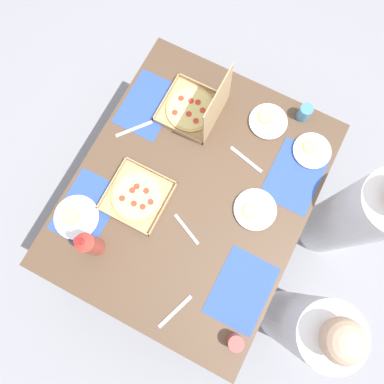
{
  "coord_description": "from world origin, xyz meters",
  "views": [
    {
      "loc": [
        0.39,
        0.2,
        2.61
      ],
      "look_at": [
        0.0,
        0.0,
        0.75
      ],
      "focal_mm": 34.46,
      "sensor_mm": 36.0,
      "label": 1
    }
  ],
  "objects_px": {
    "plate_far_left": "(268,121)",
    "plate_near_right": "(76,217)",
    "diner_right_seat": "(304,324)",
    "diner_left_seat": "(352,218)",
    "cup_spare": "(304,113)",
    "plate_near_left": "(255,210)",
    "pizza_box_center": "(196,108)",
    "soda_bottle": "(90,244)",
    "pizza_box_corner_right": "(138,196)",
    "plate_middle": "(312,150)",
    "cup_dark": "(235,343)"
  },
  "relations": [
    {
      "from": "diner_left_seat",
      "to": "diner_right_seat",
      "type": "bearing_deg",
      "value": -0.0
    },
    {
      "from": "plate_near_left",
      "to": "plate_middle",
      "type": "relative_size",
      "value": 1.08
    },
    {
      "from": "plate_near_right",
      "to": "pizza_box_corner_right",
      "type": "bearing_deg",
      "value": 136.63
    },
    {
      "from": "plate_far_left",
      "to": "cup_dark",
      "type": "height_order",
      "value": "cup_dark"
    },
    {
      "from": "pizza_box_corner_right",
      "to": "plate_far_left",
      "type": "xyz_separation_m",
      "value": [
        -0.69,
        0.42,
        -0.0
      ]
    },
    {
      "from": "plate_far_left",
      "to": "diner_right_seat",
      "type": "relative_size",
      "value": 0.18
    },
    {
      "from": "plate_far_left",
      "to": "plate_near_right",
      "type": "xyz_separation_m",
      "value": [
        0.92,
        -0.65,
        -0.0
      ]
    },
    {
      "from": "plate_far_left",
      "to": "diner_right_seat",
      "type": "distance_m",
      "value": 1.12
    },
    {
      "from": "pizza_box_center",
      "to": "soda_bottle",
      "type": "distance_m",
      "value": 0.89
    },
    {
      "from": "cup_dark",
      "to": "diner_right_seat",
      "type": "relative_size",
      "value": 0.08
    },
    {
      "from": "pizza_box_corner_right",
      "to": "plate_far_left",
      "type": "relative_size",
      "value": 1.47
    },
    {
      "from": "plate_middle",
      "to": "plate_far_left",
      "type": "bearing_deg",
      "value": -99.22
    },
    {
      "from": "plate_near_left",
      "to": "pizza_box_center",
      "type": "bearing_deg",
      "value": -123.84
    },
    {
      "from": "pizza_box_corner_right",
      "to": "plate_middle",
      "type": "bearing_deg",
      "value": 132.6
    },
    {
      "from": "cup_spare",
      "to": "diner_right_seat",
      "type": "relative_size",
      "value": 0.09
    },
    {
      "from": "soda_bottle",
      "to": "pizza_box_corner_right",
      "type": "bearing_deg",
      "value": 169.68
    },
    {
      "from": "plate_middle",
      "to": "cup_dark",
      "type": "height_order",
      "value": "cup_dark"
    },
    {
      "from": "diner_right_seat",
      "to": "diner_left_seat",
      "type": "bearing_deg",
      "value": 180.0
    },
    {
      "from": "cup_dark",
      "to": "plate_near_right",
      "type": "bearing_deg",
      "value": -99.52
    },
    {
      "from": "pizza_box_center",
      "to": "plate_far_left",
      "type": "height_order",
      "value": "pizza_box_center"
    },
    {
      "from": "plate_middle",
      "to": "soda_bottle",
      "type": "bearing_deg",
      "value": -38.21
    },
    {
      "from": "plate_near_right",
      "to": "cup_spare",
      "type": "relative_size",
      "value": 2.39
    },
    {
      "from": "plate_near_left",
      "to": "diner_left_seat",
      "type": "height_order",
      "value": "diner_left_seat"
    },
    {
      "from": "plate_far_left",
      "to": "diner_left_seat",
      "type": "height_order",
      "value": "diner_left_seat"
    },
    {
      "from": "soda_bottle",
      "to": "plate_far_left",
      "type": "bearing_deg",
      "value": 154.5
    },
    {
      "from": "plate_far_left",
      "to": "diner_right_seat",
      "type": "height_order",
      "value": "diner_right_seat"
    },
    {
      "from": "plate_middle",
      "to": "soda_bottle",
      "type": "height_order",
      "value": "soda_bottle"
    },
    {
      "from": "diner_right_seat",
      "to": "soda_bottle",
      "type": "bearing_deg",
      "value": -82.85
    },
    {
      "from": "plate_far_left",
      "to": "plate_near_right",
      "type": "height_order",
      "value": "same"
    },
    {
      "from": "plate_middle",
      "to": "cup_spare",
      "type": "relative_size",
      "value": 2.11
    },
    {
      "from": "plate_middle",
      "to": "pizza_box_center",
      "type": "bearing_deg",
      "value": -82.51
    },
    {
      "from": "pizza_box_corner_right",
      "to": "pizza_box_center",
      "type": "relative_size",
      "value": 0.89
    },
    {
      "from": "diner_right_seat",
      "to": "plate_far_left",
      "type": "bearing_deg",
      "value": -142.27
    },
    {
      "from": "plate_middle",
      "to": "diner_right_seat",
      "type": "height_order",
      "value": "diner_right_seat"
    },
    {
      "from": "plate_far_left",
      "to": "cup_dark",
      "type": "bearing_deg",
      "value": 16.71
    },
    {
      "from": "plate_far_left",
      "to": "plate_near_left",
      "type": "height_order",
      "value": "same"
    },
    {
      "from": "plate_near_left",
      "to": "pizza_box_corner_right",
      "type": "bearing_deg",
      "value": -69.31
    },
    {
      "from": "pizza_box_corner_right",
      "to": "cup_spare",
      "type": "xyz_separation_m",
      "value": [
        -0.8,
        0.57,
        0.04
      ]
    },
    {
      "from": "plate_middle",
      "to": "plate_near_right",
      "type": "distance_m",
      "value": 1.28
    },
    {
      "from": "plate_far_left",
      "to": "pizza_box_corner_right",
      "type": "bearing_deg",
      "value": -31.54
    },
    {
      "from": "plate_middle",
      "to": "diner_right_seat",
      "type": "relative_size",
      "value": 0.18
    },
    {
      "from": "plate_near_right",
      "to": "diner_right_seat",
      "type": "relative_size",
      "value": 0.2
    },
    {
      "from": "cup_spare",
      "to": "pizza_box_center",
      "type": "bearing_deg",
      "value": -64.92
    },
    {
      "from": "plate_near_right",
      "to": "soda_bottle",
      "type": "bearing_deg",
      "value": 64.24
    },
    {
      "from": "plate_middle",
      "to": "cup_spare",
      "type": "xyz_separation_m",
      "value": [
        -0.16,
        -0.12,
        0.04
      ]
    },
    {
      "from": "pizza_box_corner_right",
      "to": "cup_spare",
      "type": "height_order",
      "value": "cup_spare"
    },
    {
      "from": "plate_middle",
      "to": "plate_near_right",
      "type": "relative_size",
      "value": 0.88
    },
    {
      "from": "plate_near_right",
      "to": "diner_right_seat",
      "type": "distance_m",
      "value": 1.34
    },
    {
      "from": "soda_bottle",
      "to": "diner_left_seat",
      "type": "height_order",
      "value": "diner_left_seat"
    },
    {
      "from": "soda_bottle",
      "to": "cup_spare",
      "type": "height_order",
      "value": "soda_bottle"
    }
  ]
}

